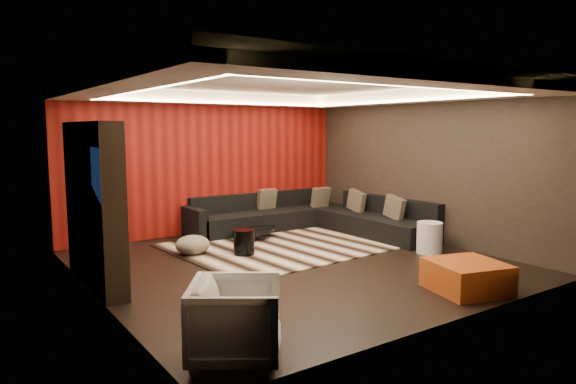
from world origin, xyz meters
TOP-DOWN VIEW (x-y plane):
  - floor at (0.00, 0.00)m, footprint 6.00×6.00m
  - ceiling at (0.00, 0.00)m, footprint 6.00×6.00m
  - wall_back at (0.00, 3.01)m, footprint 6.00×0.02m
  - wall_left at (-3.01, 0.00)m, footprint 0.02×6.00m
  - wall_right at (3.01, 0.00)m, footprint 0.02×6.00m
  - red_feature_wall at (0.00, 2.97)m, footprint 5.98×0.05m
  - soffit_back at (0.00, 2.70)m, footprint 6.00×0.60m
  - soffit_front at (0.00, -2.70)m, footprint 6.00×0.60m
  - soffit_left at (-2.70, 0.00)m, footprint 0.60×4.80m
  - soffit_right at (2.70, 0.00)m, footprint 0.60×4.80m
  - cove_back at (0.00, 2.36)m, footprint 4.80×0.08m
  - cove_front at (0.00, -2.36)m, footprint 4.80×0.08m
  - cove_left at (-2.36, 0.00)m, footprint 0.08×4.80m
  - cove_right at (2.36, 0.00)m, footprint 0.08×4.80m
  - tv_surround at (-2.85, 0.60)m, footprint 0.30×2.00m
  - tv_screen at (-2.69, 0.60)m, footprint 0.04×1.30m
  - tv_shelf at (-2.69, 0.60)m, footprint 0.04×1.60m
  - rug at (0.65, 1.12)m, footprint 4.21×3.29m
  - coffee_table at (0.37, 1.83)m, footprint 1.39×1.39m
  - drum_stool at (-0.40, 0.88)m, footprint 0.37×0.37m
  - striped_pouf at (-1.10, 1.38)m, footprint 0.66×0.66m
  - white_side_table at (2.29, -0.76)m, footprint 0.43×0.43m
  - orange_ottoman at (1.06, -2.42)m, footprint 1.07×1.07m
  - armchair at (-2.40, -2.50)m, footprint 1.13×1.13m
  - sectional_sofa at (1.73, 1.86)m, footprint 3.65×3.50m
  - throw_pillows at (2.18, 1.71)m, footprint 1.64×2.75m

SIDE VIEW (x-z plane):
  - floor at x=0.00m, z-range -0.02..0.00m
  - rug at x=0.65m, z-range 0.00..0.02m
  - coffee_table at x=0.37m, z-range 0.02..0.20m
  - striped_pouf at x=-1.10m, z-range 0.02..0.34m
  - orange_ottoman at x=1.06m, z-range 0.00..0.39m
  - drum_stool at x=-0.40m, z-range 0.02..0.44m
  - sectional_sofa at x=1.73m, z-range -0.11..0.64m
  - white_side_table at x=2.29m, z-range 0.00..0.53m
  - armchair at x=-2.40m, z-range 0.00..0.75m
  - throw_pillows at x=2.18m, z-range 0.37..0.87m
  - tv_shelf at x=-2.69m, z-range 0.68..0.72m
  - tv_surround at x=-2.85m, z-range 0.00..2.20m
  - wall_back at x=0.00m, z-range 0.00..2.80m
  - wall_left at x=-3.01m, z-range 0.00..2.80m
  - wall_right at x=3.01m, z-range 0.00..2.80m
  - red_feature_wall at x=0.00m, z-range 0.01..2.79m
  - tv_screen at x=-2.69m, z-range 1.05..1.85m
  - cove_back at x=0.00m, z-range 2.58..2.62m
  - cove_front at x=0.00m, z-range 2.58..2.62m
  - cove_left at x=-2.36m, z-range 2.58..2.62m
  - cove_right at x=2.36m, z-range 2.58..2.62m
  - soffit_back at x=0.00m, z-range 2.58..2.80m
  - soffit_front at x=0.00m, z-range 2.58..2.80m
  - soffit_left at x=-2.70m, z-range 2.58..2.80m
  - soffit_right at x=2.70m, z-range 2.58..2.80m
  - ceiling at x=0.00m, z-range 2.80..2.82m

